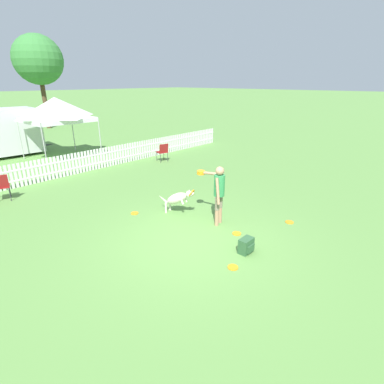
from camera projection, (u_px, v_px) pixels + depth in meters
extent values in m
plane|color=#5B8C42|center=(191.00, 241.00, 7.24)|extent=(240.00, 240.00, 0.00)
cylinder|color=tan|center=(217.00, 217.00, 7.96)|extent=(0.11, 0.11, 0.45)
cylinder|color=#7A705B|center=(217.00, 203.00, 7.82)|extent=(0.12, 0.12, 0.37)
cylinder|color=tan|center=(220.00, 215.00, 8.12)|extent=(0.11, 0.11, 0.45)
cylinder|color=#7A705B|center=(220.00, 201.00, 7.98)|extent=(0.12, 0.12, 0.37)
cylinder|color=#2D8447|center=(219.00, 185.00, 7.74)|extent=(0.33, 0.33, 0.56)
sphere|color=tan|center=(220.00, 171.00, 7.60)|extent=(0.22, 0.22, 0.22)
cylinder|color=tan|center=(218.00, 191.00, 7.57)|extent=(0.14, 0.21, 0.68)
cylinder|color=tan|center=(211.00, 173.00, 7.98)|extent=(0.15, 0.69, 0.14)
cylinder|color=orange|center=(201.00, 174.00, 8.19)|extent=(0.22, 0.22, 0.02)
cylinder|color=orange|center=(201.00, 173.00, 8.18)|extent=(0.22, 0.22, 0.02)
cylinder|color=orange|center=(201.00, 172.00, 8.17)|extent=(0.22, 0.22, 0.02)
cylinder|color=orange|center=(201.00, 171.00, 8.16)|extent=(0.22, 0.22, 0.02)
ellipsoid|color=beige|center=(177.00, 198.00, 8.56)|extent=(0.47, 0.81, 0.58)
ellipsoid|color=silver|center=(177.00, 200.00, 8.58)|extent=(0.26, 0.42, 0.28)
sphere|color=beige|center=(189.00, 194.00, 8.30)|extent=(0.19, 0.19, 0.19)
cone|color=beige|center=(192.00, 193.00, 8.24)|extent=(0.14, 0.18, 0.15)
cylinder|color=orange|center=(192.00, 193.00, 8.24)|extent=(0.24, 0.17, 0.21)
cone|color=beige|center=(189.00, 191.00, 8.33)|extent=(0.06, 0.06, 0.08)
cone|color=beige|center=(187.00, 192.00, 8.24)|extent=(0.06, 0.06, 0.08)
cylinder|color=silver|center=(170.00, 205.00, 8.91)|extent=(0.06, 0.06, 0.31)
cylinder|color=silver|center=(166.00, 208.00, 8.73)|extent=(0.06, 0.06, 0.31)
cylinder|color=silver|center=(185.00, 198.00, 8.53)|extent=(0.09, 0.16, 0.25)
cylinder|color=silver|center=(181.00, 200.00, 8.37)|extent=(0.09, 0.16, 0.25)
cone|color=beige|center=(163.00, 199.00, 8.83)|extent=(0.14, 0.35, 0.24)
cylinder|color=orange|center=(135.00, 213.00, 8.73)|extent=(0.22, 0.22, 0.02)
cylinder|color=orange|center=(237.00, 233.00, 7.57)|extent=(0.22, 0.22, 0.02)
cylinder|color=orange|center=(233.00, 267.00, 6.20)|extent=(0.22, 0.22, 0.02)
cylinder|color=orange|center=(289.00, 222.00, 8.17)|extent=(0.22, 0.22, 0.02)
cube|color=#2D5633|center=(246.00, 245.00, 6.71)|extent=(0.36, 0.21, 0.35)
cube|color=#2D5633|center=(251.00, 249.00, 6.64)|extent=(0.25, 0.04, 0.17)
cube|color=white|center=(54.00, 172.00, 11.72)|extent=(19.94, 0.04, 0.06)
cube|color=white|center=(53.00, 163.00, 11.59)|extent=(19.94, 0.04, 0.06)
cube|color=white|center=(2.00, 179.00, 10.40)|extent=(0.09, 0.02, 0.88)
cube|color=white|center=(7.00, 178.00, 10.50)|extent=(0.09, 0.02, 0.88)
cube|color=white|center=(11.00, 177.00, 10.60)|extent=(0.09, 0.02, 0.88)
cube|color=white|center=(16.00, 176.00, 10.70)|extent=(0.09, 0.02, 0.88)
cube|color=white|center=(20.00, 175.00, 10.80)|extent=(0.09, 0.02, 0.88)
cube|color=white|center=(24.00, 174.00, 10.90)|extent=(0.09, 0.02, 0.88)
cube|color=white|center=(28.00, 173.00, 11.00)|extent=(0.09, 0.02, 0.88)
cube|color=white|center=(33.00, 172.00, 11.10)|extent=(0.09, 0.02, 0.88)
cube|color=white|center=(37.00, 172.00, 11.20)|extent=(0.09, 0.02, 0.88)
cube|color=white|center=(40.00, 171.00, 11.30)|extent=(0.09, 0.02, 0.88)
cube|color=white|center=(44.00, 170.00, 11.41)|extent=(0.09, 0.02, 0.88)
cube|color=white|center=(48.00, 169.00, 11.51)|extent=(0.09, 0.02, 0.88)
cube|color=white|center=(52.00, 168.00, 11.61)|extent=(0.09, 0.02, 0.88)
cube|color=white|center=(56.00, 168.00, 11.71)|extent=(0.09, 0.02, 0.88)
cube|color=white|center=(59.00, 167.00, 11.81)|extent=(0.09, 0.02, 0.88)
cube|color=white|center=(63.00, 166.00, 11.91)|extent=(0.09, 0.02, 0.88)
cube|color=white|center=(66.00, 165.00, 12.01)|extent=(0.09, 0.02, 0.88)
cube|color=white|center=(70.00, 165.00, 12.11)|extent=(0.09, 0.02, 0.88)
cube|color=white|center=(73.00, 164.00, 12.21)|extent=(0.09, 0.02, 0.88)
cube|color=white|center=(76.00, 163.00, 12.31)|extent=(0.09, 0.02, 0.88)
cube|color=white|center=(80.00, 163.00, 12.41)|extent=(0.09, 0.02, 0.88)
cube|color=white|center=(83.00, 162.00, 12.51)|extent=(0.09, 0.02, 0.88)
cube|color=white|center=(86.00, 161.00, 12.61)|extent=(0.09, 0.02, 0.88)
cube|color=white|center=(89.00, 161.00, 12.71)|extent=(0.09, 0.02, 0.88)
cube|color=white|center=(92.00, 160.00, 12.81)|extent=(0.09, 0.02, 0.88)
cube|color=white|center=(95.00, 160.00, 12.91)|extent=(0.09, 0.02, 0.88)
cube|color=white|center=(98.00, 159.00, 13.01)|extent=(0.09, 0.02, 0.88)
cube|color=white|center=(101.00, 158.00, 13.11)|extent=(0.09, 0.02, 0.88)
cube|color=white|center=(104.00, 158.00, 13.21)|extent=(0.09, 0.02, 0.88)
cube|color=white|center=(107.00, 157.00, 13.31)|extent=(0.09, 0.02, 0.88)
cube|color=white|center=(110.00, 157.00, 13.41)|extent=(0.09, 0.02, 0.88)
cube|color=white|center=(112.00, 156.00, 13.51)|extent=(0.09, 0.02, 0.88)
cube|color=white|center=(115.00, 155.00, 13.61)|extent=(0.09, 0.02, 0.88)
cube|color=white|center=(118.00, 155.00, 13.71)|extent=(0.09, 0.02, 0.88)
cube|color=white|center=(120.00, 154.00, 13.81)|extent=(0.09, 0.02, 0.88)
cube|color=white|center=(123.00, 154.00, 13.91)|extent=(0.09, 0.02, 0.88)
cube|color=white|center=(126.00, 153.00, 14.01)|extent=(0.09, 0.02, 0.88)
cube|color=white|center=(128.00, 153.00, 14.11)|extent=(0.09, 0.02, 0.88)
cube|color=white|center=(131.00, 152.00, 14.21)|extent=(0.09, 0.02, 0.88)
cube|color=white|center=(133.00, 152.00, 14.31)|extent=(0.09, 0.02, 0.88)
cube|color=white|center=(136.00, 151.00, 14.41)|extent=(0.09, 0.02, 0.88)
cube|color=white|center=(138.00, 151.00, 14.51)|extent=(0.09, 0.02, 0.88)
cube|color=white|center=(140.00, 150.00, 14.61)|extent=(0.09, 0.02, 0.88)
cube|color=white|center=(143.00, 150.00, 14.71)|extent=(0.09, 0.02, 0.88)
cube|color=white|center=(145.00, 149.00, 14.81)|extent=(0.09, 0.02, 0.88)
cube|color=white|center=(147.00, 149.00, 14.91)|extent=(0.09, 0.02, 0.88)
cube|color=white|center=(149.00, 148.00, 15.01)|extent=(0.09, 0.02, 0.88)
cube|color=white|center=(152.00, 148.00, 15.11)|extent=(0.09, 0.02, 0.88)
cube|color=white|center=(154.00, 148.00, 15.21)|extent=(0.09, 0.02, 0.88)
cube|color=white|center=(156.00, 147.00, 15.31)|extent=(0.09, 0.02, 0.88)
cube|color=white|center=(158.00, 147.00, 15.41)|extent=(0.09, 0.02, 0.88)
cube|color=white|center=(160.00, 146.00, 15.51)|extent=(0.09, 0.02, 0.88)
cube|color=white|center=(162.00, 146.00, 15.61)|extent=(0.09, 0.02, 0.88)
cube|color=white|center=(164.00, 145.00, 15.71)|extent=(0.09, 0.02, 0.88)
cube|color=white|center=(166.00, 145.00, 15.82)|extent=(0.09, 0.02, 0.88)
cube|color=white|center=(168.00, 145.00, 15.92)|extent=(0.09, 0.02, 0.88)
cube|color=white|center=(170.00, 144.00, 16.02)|extent=(0.09, 0.02, 0.88)
cube|color=white|center=(172.00, 144.00, 16.12)|extent=(0.09, 0.02, 0.88)
cube|color=white|center=(174.00, 143.00, 16.22)|extent=(0.09, 0.02, 0.88)
cube|color=white|center=(176.00, 143.00, 16.32)|extent=(0.09, 0.02, 0.88)
cube|color=white|center=(178.00, 143.00, 16.42)|extent=(0.09, 0.02, 0.88)
cube|color=white|center=(180.00, 142.00, 16.52)|extent=(0.09, 0.02, 0.88)
cube|color=white|center=(181.00, 142.00, 16.62)|extent=(0.09, 0.02, 0.88)
cube|color=white|center=(183.00, 141.00, 16.72)|extent=(0.09, 0.02, 0.88)
cube|color=white|center=(185.00, 141.00, 16.82)|extent=(0.09, 0.02, 0.88)
cube|color=white|center=(187.00, 141.00, 16.92)|extent=(0.09, 0.02, 0.88)
cube|color=white|center=(188.00, 140.00, 17.02)|extent=(0.09, 0.02, 0.88)
cube|color=white|center=(190.00, 140.00, 17.12)|extent=(0.09, 0.02, 0.88)
cube|color=white|center=(192.00, 140.00, 17.22)|extent=(0.09, 0.02, 0.88)
cube|color=white|center=(194.00, 139.00, 17.32)|extent=(0.09, 0.02, 0.88)
cube|color=white|center=(195.00, 139.00, 17.42)|extent=(0.09, 0.02, 0.88)
cube|color=white|center=(197.00, 139.00, 17.52)|extent=(0.09, 0.02, 0.88)
cube|color=white|center=(198.00, 138.00, 17.62)|extent=(0.09, 0.02, 0.88)
cube|color=white|center=(200.00, 138.00, 17.72)|extent=(0.09, 0.02, 0.88)
cube|color=white|center=(202.00, 138.00, 17.82)|extent=(0.09, 0.02, 0.88)
cube|color=white|center=(203.00, 137.00, 17.92)|extent=(0.09, 0.02, 0.88)
cube|color=white|center=(205.00, 137.00, 18.02)|extent=(0.09, 0.02, 0.88)
cube|color=white|center=(206.00, 137.00, 18.12)|extent=(0.09, 0.02, 0.88)
cube|color=white|center=(208.00, 136.00, 18.22)|extent=(0.09, 0.02, 0.88)
cube|color=white|center=(209.00, 136.00, 18.32)|extent=(0.09, 0.02, 0.88)
cube|color=white|center=(211.00, 136.00, 18.42)|extent=(0.09, 0.02, 0.88)
cube|color=white|center=(212.00, 136.00, 18.52)|extent=(0.09, 0.02, 0.88)
cylinder|color=#333338|center=(10.00, 190.00, 9.91)|extent=(0.02, 0.02, 0.46)
cylinder|color=#333338|center=(10.00, 194.00, 9.57)|extent=(0.02, 0.02, 0.46)
cube|color=maroon|center=(1.00, 187.00, 9.56)|extent=(0.62, 0.62, 0.03)
cylinder|color=#333338|center=(164.00, 155.00, 14.58)|extent=(0.02, 0.02, 0.44)
cylinder|color=#333338|center=(157.00, 156.00, 14.38)|extent=(0.02, 0.02, 0.44)
cylinder|color=#333338|center=(168.00, 157.00, 14.28)|extent=(0.02, 0.02, 0.44)
cylinder|color=#333338|center=(160.00, 158.00, 14.08)|extent=(0.02, 0.02, 0.44)
cube|color=maroon|center=(162.00, 152.00, 14.25)|extent=(0.55, 0.55, 0.03)
cube|color=maroon|center=(164.00, 148.00, 14.02)|extent=(0.46, 0.20, 0.42)
cylinder|color=#B2B2B2|center=(44.00, 147.00, 12.74)|extent=(0.04, 0.04, 2.00)
cylinder|color=#B2B2B2|center=(100.00, 138.00, 14.61)|extent=(0.04, 0.04, 2.00)
cylinder|color=#B2B2B2|center=(20.00, 139.00, 14.44)|extent=(0.04, 0.04, 2.00)
cylinder|color=#B2B2B2|center=(73.00, 132.00, 16.30)|extent=(0.04, 0.04, 2.00)
cube|color=white|center=(58.00, 119.00, 14.21)|extent=(2.69, 2.69, 0.20)
pyramid|color=white|center=(56.00, 107.00, 14.01)|extent=(2.69, 2.69, 0.92)
cone|color=#3F3F42|center=(47.00, 145.00, 16.75)|extent=(0.81, 0.26, 0.20)
cylinder|color=#4C3823|center=(45.00, 102.00, 23.69)|extent=(0.34, 0.34, 4.11)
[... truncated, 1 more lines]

